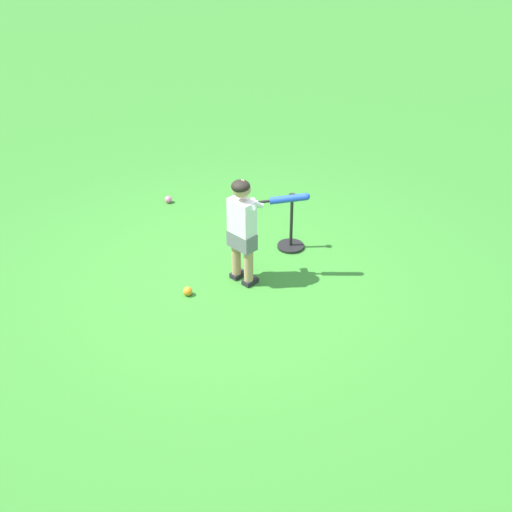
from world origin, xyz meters
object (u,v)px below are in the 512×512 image
at_px(child_batter, 245,222).
at_px(batting_tee, 291,239).
at_px(play_ball_far_right, 168,199).
at_px(play_ball_near_batter, 188,291).

height_order(child_batter, batting_tee, child_batter).
relative_size(play_ball_far_right, play_ball_near_batter, 0.96).
xyz_separation_m(play_ball_far_right, play_ball_near_batter, (0.48, 1.88, 0.00)).
bearing_deg(child_batter, batting_tee, -152.74).
bearing_deg(batting_tee, play_ball_near_batter, 15.15).
height_order(play_ball_far_right, batting_tee, batting_tee).
bearing_deg(play_ball_near_batter, play_ball_far_right, -104.46).
distance_m(play_ball_far_right, play_ball_near_batter, 1.94).
xyz_separation_m(child_batter, play_ball_far_right, (0.11, -1.89, -0.61)).
bearing_deg(play_ball_near_batter, child_batter, 179.22).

